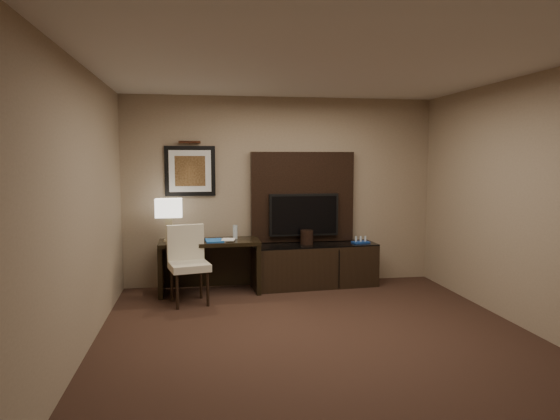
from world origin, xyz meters
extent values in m
cube|color=black|center=(0.00, 0.00, -0.01)|extent=(4.50, 5.00, 0.01)
cube|color=silver|center=(0.00, 0.00, 2.70)|extent=(4.50, 5.00, 0.01)
cube|color=gray|center=(0.00, 2.50, 1.35)|extent=(4.50, 0.01, 2.70)
cube|color=gray|center=(0.00, -2.50, 1.35)|extent=(4.50, 0.01, 2.70)
cube|color=gray|center=(-2.25, 0.00, 1.35)|extent=(0.01, 5.00, 2.70)
cube|color=gray|center=(2.25, 0.00, 1.35)|extent=(0.01, 5.00, 2.70)
cube|color=black|center=(-1.05, 2.10, 0.36)|extent=(1.36, 0.60, 0.72)
cube|color=black|center=(0.43, 2.19, 0.31)|extent=(1.81, 0.61, 0.61)
cube|color=black|center=(0.30, 2.44, 1.27)|extent=(1.50, 0.12, 1.30)
cube|color=black|center=(0.30, 2.34, 1.02)|extent=(1.00, 0.08, 0.60)
cube|color=black|center=(-1.30, 2.48, 1.65)|extent=(0.70, 0.04, 0.70)
cylinder|color=#3D1F13|center=(-1.30, 2.44, 2.05)|extent=(0.04, 0.04, 0.30)
cube|color=#1952A7|center=(-0.99, 2.02, 0.73)|extent=(0.25, 0.32, 0.02)
imported|color=tan|center=(-0.89, 2.04, 0.84)|extent=(0.18, 0.05, 0.24)
cylinder|color=silver|center=(-0.70, 2.19, 0.82)|extent=(0.07, 0.07, 0.19)
cylinder|color=black|center=(0.32, 2.20, 0.72)|extent=(0.22, 0.22, 0.21)
camera|label=1|loc=(-1.18, -4.63, 1.82)|focal=32.00mm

